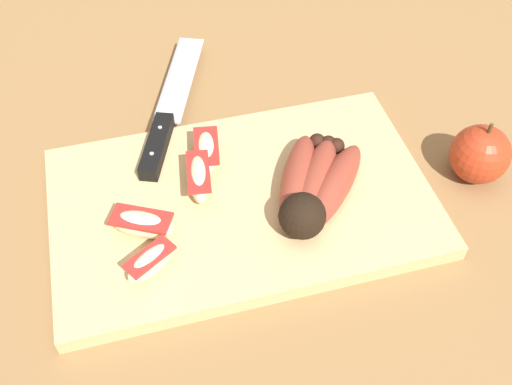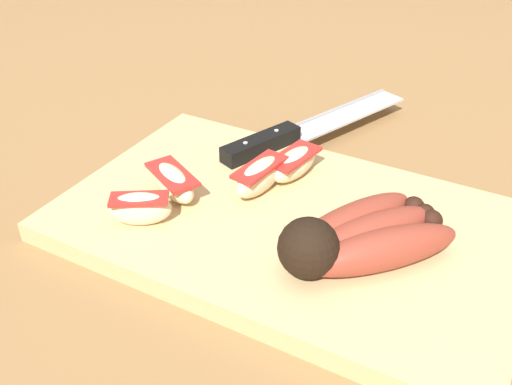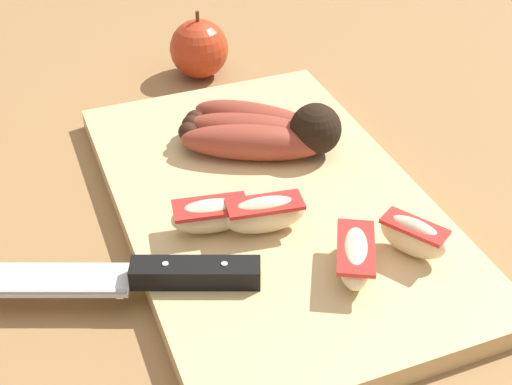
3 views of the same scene
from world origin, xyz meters
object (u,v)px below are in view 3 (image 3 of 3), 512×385
chefs_knife (133,276)px  apple_wedge_far (413,236)px  apple_wedge_middle (355,256)px  apple_wedge_near (265,214)px  apple_wedge_extra (211,215)px  whole_apple (199,49)px  banana_bunch (264,131)px

chefs_knife → apple_wedge_far: apple_wedge_far is taller
chefs_knife → apple_wedge_middle: size_ratio=3.66×
chefs_knife → apple_wedge_middle: (-0.05, -0.16, 0.01)m
apple_wedge_near → apple_wedge_extra: bearing=67.3°
apple_wedge_middle → whole_apple: (0.40, 0.00, -0.00)m
chefs_knife → apple_wedge_far: size_ratio=4.58×
chefs_knife → apple_wedge_near: bearing=-80.2°
apple_wedge_extra → whole_apple: size_ratio=0.86×
apple_wedge_far → whole_apple: bearing=7.9°
chefs_knife → whole_apple: bearing=-25.3°
chefs_knife → apple_wedge_far: bearing=-102.6°
banana_bunch → whole_apple: 0.21m
apple_wedge_near → apple_wedge_extra: size_ratio=1.01×
apple_wedge_far → banana_bunch: bearing=15.7°
whole_apple → banana_bunch: bearing=-179.6°
banana_bunch → chefs_knife: bearing=130.4°
apple_wedge_middle → apple_wedge_far: apple_wedge_far is taller
chefs_knife → apple_wedge_middle: apple_wedge_middle is taller
apple_wedge_near → apple_wedge_extra: 0.05m
apple_wedge_middle → whole_apple: size_ratio=0.90×
chefs_knife → apple_wedge_extra: apple_wedge_extra is taller
banana_bunch → apple_wedge_extra: (-0.10, 0.09, -0.00)m
apple_wedge_middle → apple_wedge_far: bearing=-87.9°
chefs_knife → whole_apple: size_ratio=3.30×
apple_wedge_middle → apple_wedge_extra: bearing=45.1°
apple_wedge_middle → whole_apple: whole_apple is taller
apple_wedge_far → apple_wedge_extra: apple_wedge_far is taller
chefs_knife → apple_wedge_near: size_ratio=3.78×
apple_wedge_near → apple_wedge_middle: (-0.07, -0.05, -0.00)m
banana_bunch → apple_wedge_middle: (-0.19, -0.00, -0.00)m
banana_bunch → apple_wedge_extra: bearing=139.1°
apple_wedge_middle → apple_wedge_near: bearing=33.6°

